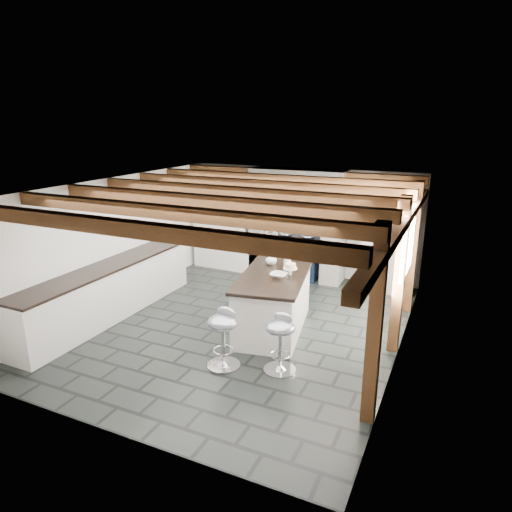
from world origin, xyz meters
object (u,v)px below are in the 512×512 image
at_px(bar_stool_near, 281,336).
at_px(bar_stool_far, 224,331).
at_px(range_cooker, 296,256).
at_px(kitchen_island, 273,301).

distance_m(bar_stool_near, bar_stool_far, 0.77).
bearing_deg(range_cooker, kitchen_island, -78.05).
distance_m(kitchen_island, bar_stool_near, 1.29).
bearing_deg(kitchen_island, range_cooker, 91.49).
bearing_deg(bar_stool_near, range_cooker, 112.39).
bearing_deg(bar_stool_near, bar_stool_far, -158.36).
distance_m(range_cooker, kitchen_island, 2.63).
bearing_deg(bar_stool_far, range_cooker, 101.84).
relative_size(bar_stool_near, bar_stool_far, 0.97).
distance_m(range_cooker, bar_stool_far, 3.96).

